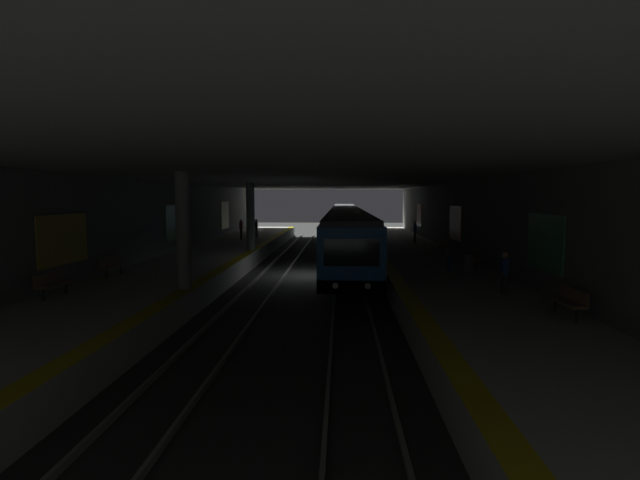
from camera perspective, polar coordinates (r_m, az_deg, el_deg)
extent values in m
plane|color=#2D302D|center=(28.34, -1.10, -4.26)|extent=(120.00, 120.00, 0.00)
cube|color=gray|center=(28.30, 4.82, -4.13)|extent=(60.00, 0.09, 0.16)
cube|color=gray|center=(28.28, 1.90, -4.12)|extent=(60.00, 0.09, 0.16)
cube|color=gray|center=(28.46, -4.09, -4.07)|extent=(60.00, 0.09, 0.16)
cube|color=gray|center=(28.66, -6.95, -4.03)|extent=(60.00, 0.09, 0.16)
cube|color=beige|center=(28.61, 12.12, -3.22)|extent=(60.00, 5.30, 1.05)
cube|color=yellow|center=(28.24, 7.43, -2.17)|extent=(60.00, 0.60, 0.01)
cube|color=beige|center=(29.41, -13.97, -3.03)|extent=(60.00, 5.30, 1.05)
cube|color=yellow|center=(28.76, -9.49, -2.07)|extent=(60.00, 0.60, 0.01)
cube|color=slate|center=(29.01, 17.87, 1.28)|extent=(60.00, 0.50, 5.60)
cube|color=#4CA566|center=(19.17, 25.21, -0.33)|extent=(2.99, 0.06, 2.08)
cube|color=orange|center=(32.14, 15.83, 1.95)|extent=(2.99, 0.06, 2.20)
cube|color=orange|center=(46.26, 11.73, 2.93)|extent=(2.55, 0.06, 2.08)
cube|color=slate|center=(30.14, -19.36, 1.37)|extent=(60.00, 0.50, 5.60)
cube|color=gold|center=(21.41, -28.23, 0.06)|extent=(3.36, 0.06, 1.97)
cube|color=#4CA566|center=(32.95, -16.89, 1.99)|extent=(3.32, 0.06, 2.32)
cube|color=gold|center=(46.07, -11.24, 2.93)|extent=(2.87, 0.06, 2.55)
cube|color=beige|center=(27.99, -1.12, 7.54)|extent=(60.00, 19.40, 0.40)
cylinder|color=gray|center=(19.30, -15.98, 1.11)|extent=(0.56, 0.56, 4.55)
cylinder|color=gray|center=(32.72, -8.28, 2.80)|extent=(0.56, 0.56, 4.55)
cube|color=#19569E|center=(27.89, 3.39, -0.15)|extent=(17.50, 2.80, 2.70)
cube|color=black|center=(28.01, 3.37, -2.33)|extent=(17.50, 2.82, 0.56)
cube|color=black|center=(27.86, 3.39, 0.57)|extent=(16.10, 2.83, 0.90)
cube|color=#47474C|center=(27.79, 3.40, 2.87)|extent=(17.15, 2.58, 0.24)
cube|color=black|center=(23.32, 3.54, -4.95)|extent=(2.20, 1.64, 0.76)
cube|color=black|center=(32.84, 3.25, -2.03)|extent=(2.20, 1.64, 0.76)
cube|color=black|center=(19.13, 3.78, -1.49)|extent=(0.04, 2.24, 1.10)
cylinder|color=silver|center=(19.35, 5.69, -5.47)|extent=(0.04, 0.24, 0.24)
cylinder|color=silver|center=(19.32, 1.83, -5.47)|extent=(0.04, 0.24, 0.24)
cube|color=#19569E|center=(45.95, 3.05, 1.90)|extent=(17.50, 2.80, 2.70)
cube|color=black|center=(46.02, 3.04, 0.57)|extent=(17.50, 2.82, 0.56)
cube|color=black|center=(45.93, 3.05, 2.34)|extent=(16.10, 2.83, 0.90)
cube|color=#47474C|center=(45.89, 3.06, 3.73)|extent=(17.15, 2.58, 0.24)
cube|color=black|center=(41.26, 3.10, -0.58)|extent=(2.20, 1.64, 0.76)
cube|color=black|center=(50.85, 2.99, 0.49)|extent=(2.20, 1.64, 0.76)
cube|color=#19569E|center=(64.03, 2.90, 2.79)|extent=(17.50, 2.80, 2.70)
cube|color=black|center=(64.08, 2.90, 1.84)|extent=(17.50, 2.82, 0.56)
cube|color=black|center=(64.02, 2.90, 3.11)|extent=(16.10, 2.83, 0.90)
cube|color=#47474C|center=(63.99, 2.91, 4.11)|extent=(17.15, 2.58, 0.24)
cube|color=black|center=(59.31, 2.92, 1.14)|extent=(2.20, 1.64, 0.76)
cube|color=black|center=(68.91, 2.87, 1.69)|extent=(2.20, 1.64, 0.76)
cylinder|color=#262628|center=(15.51, 28.25, -7.96)|extent=(0.08, 0.08, 0.42)
cylinder|color=#262628|center=(16.71, 26.22, -6.96)|extent=(0.08, 0.08, 0.42)
cube|color=olive|center=(16.05, 27.23, -6.57)|extent=(1.70, 0.44, 0.08)
cube|color=olive|center=(16.11, 27.98, -5.84)|extent=(1.70, 0.06, 0.40)
cylinder|color=#262628|center=(24.86, 18.10, -2.89)|extent=(0.08, 0.08, 0.42)
cylinder|color=#262628|center=(26.16, 17.30, -2.48)|extent=(0.08, 0.08, 0.42)
cube|color=olive|center=(25.48, 17.70, -2.12)|extent=(1.70, 0.44, 0.08)
cube|color=olive|center=(25.52, 18.19, -1.67)|extent=(1.70, 0.06, 0.40)
cylinder|color=#262628|center=(31.94, 14.57, -1.08)|extent=(0.08, 0.08, 0.42)
cylinder|color=#262628|center=(33.27, 14.08, -0.83)|extent=(0.08, 0.08, 0.42)
cube|color=olive|center=(32.58, 14.33, -0.52)|extent=(1.70, 0.44, 0.08)
cube|color=olive|center=(32.61, 14.72, -0.17)|extent=(1.70, 0.06, 0.40)
cylinder|color=#262628|center=(19.09, -30.07, -5.67)|extent=(0.08, 0.08, 0.42)
cylinder|color=#262628|center=(20.23, -27.99, -5.01)|extent=(0.08, 0.08, 0.42)
cube|color=olive|center=(19.62, -29.03, -4.61)|extent=(1.70, 0.44, 0.08)
cube|color=olive|center=(19.70, -29.60, -4.01)|extent=(1.70, 0.06, 0.40)
cylinder|color=#262628|center=(22.92, -24.05, -3.74)|extent=(0.08, 0.08, 0.42)
cylinder|color=#262628|center=(24.13, -22.61, -3.26)|extent=(0.08, 0.08, 0.42)
cube|color=olive|center=(23.49, -23.34, -2.89)|extent=(1.70, 0.44, 0.08)
cube|color=olive|center=(23.56, -23.84, -2.39)|extent=(1.70, 0.06, 0.40)
cylinder|color=#3F3F3F|center=(41.13, -9.40, 0.66)|extent=(0.16, 0.16, 0.86)
cylinder|color=#3F3F3F|center=(41.32, -9.34, 0.68)|extent=(0.16, 0.16, 0.86)
cube|color=maroon|center=(41.18, -9.39, 1.69)|extent=(0.36, 0.22, 0.61)
cylinder|color=maroon|center=(40.94, -9.46, 1.60)|extent=(0.10, 0.10, 0.58)
cylinder|color=maroon|center=(41.43, -9.31, 1.64)|extent=(0.10, 0.10, 0.58)
sphere|color=tan|center=(41.16, -9.39, 2.28)|extent=(0.23, 0.23, 0.23)
cylinder|color=#444444|center=(42.99, -7.61, 0.85)|extent=(0.16, 0.16, 0.83)
cylinder|color=#444444|center=(43.18, -7.56, 0.87)|extent=(0.16, 0.16, 0.83)
cube|color=#333338|center=(43.04, -7.60, 1.79)|extent=(0.36, 0.22, 0.58)
cylinder|color=#333338|center=(42.80, -7.66, 1.71)|extent=(0.10, 0.10, 0.56)
cylinder|color=#333338|center=(43.29, -7.54, 1.75)|extent=(0.10, 0.10, 0.56)
sphere|color=tan|center=(43.02, -7.60, 2.33)|extent=(0.22, 0.22, 0.22)
cylinder|color=#3E3E3E|center=(18.83, 21.15, -4.92)|extent=(0.16, 0.16, 0.78)
cylinder|color=#3E3E3E|center=(19.01, 20.95, -4.82)|extent=(0.16, 0.16, 0.78)
cube|color=#284C93|center=(18.82, 21.11, -2.87)|extent=(0.36, 0.22, 0.55)
cylinder|color=#284C93|center=(18.59, 21.35, -3.13)|extent=(0.10, 0.10, 0.52)
cylinder|color=#284C93|center=(19.06, 20.87, -2.92)|extent=(0.10, 0.10, 0.52)
sphere|color=tan|center=(18.77, 21.15, -1.72)|extent=(0.21, 0.21, 0.21)
cylinder|color=#424242|center=(38.06, 11.25, 0.29)|extent=(0.16, 0.16, 0.87)
cylinder|color=#424242|center=(38.25, 11.20, 0.31)|extent=(0.16, 0.16, 0.87)
cube|color=#284C93|center=(38.10, 11.24, 1.42)|extent=(0.36, 0.22, 0.62)
cylinder|color=#284C93|center=(37.86, 11.30, 1.32)|extent=(0.10, 0.10, 0.59)
cylinder|color=#284C93|center=(38.35, 11.18, 1.37)|extent=(0.10, 0.10, 0.59)
sphere|color=tan|center=(38.08, 11.25, 2.06)|extent=(0.24, 0.24, 0.24)
cube|color=navy|center=(23.98, 15.26, -2.77)|extent=(0.37, 0.21, 0.70)
cylinder|color=#333333|center=(23.92, 15.29, -1.59)|extent=(0.02, 0.02, 0.30)
cylinder|color=#595B5E|center=(23.85, 17.15, -2.67)|extent=(0.44, 0.44, 0.85)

